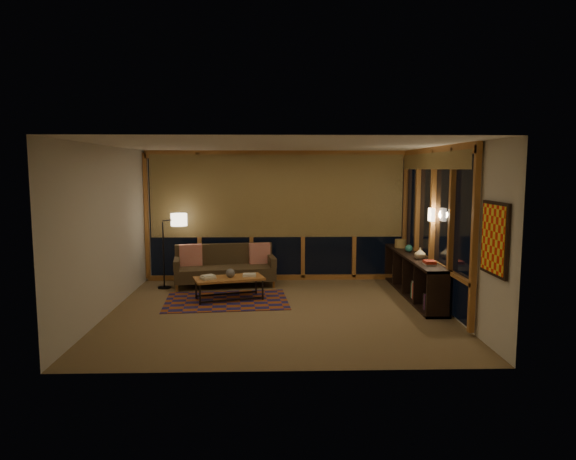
{
  "coord_description": "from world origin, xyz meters",
  "views": [
    {
      "loc": [
        -0.09,
        -8.2,
        2.33
      ],
      "look_at": [
        0.17,
        0.55,
        1.28
      ],
      "focal_mm": 32.0,
      "sensor_mm": 36.0,
      "label": 1
    }
  ],
  "objects_px": {
    "sofa": "(225,266)",
    "bookshelf": "(413,275)",
    "floor_lamp": "(163,251)",
    "coffee_table": "(229,288)"
  },
  "relations": [
    {
      "from": "sofa",
      "to": "bookshelf",
      "type": "height_order",
      "value": "sofa"
    },
    {
      "from": "floor_lamp",
      "to": "coffee_table",
      "type": "bearing_deg",
      "value": -67.88
    },
    {
      "from": "coffee_table",
      "to": "floor_lamp",
      "type": "distance_m",
      "value": 1.73
    },
    {
      "from": "sofa",
      "to": "bookshelf",
      "type": "bearing_deg",
      "value": -22.07
    },
    {
      "from": "floor_lamp",
      "to": "bookshelf",
      "type": "relative_size",
      "value": 0.48
    },
    {
      "from": "sofa",
      "to": "coffee_table",
      "type": "xyz_separation_m",
      "value": [
        0.17,
        -1.07,
        -0.2
      ]
    },
    {
      "from": "sofa",
      "to": "floor_lamp",
      "type": "height_order",
      "value": "floor_lamp"
    },
    {
      "from": "coffee_table",
      "to": "bookshelf",
      "type": "xyz_separation_m",
      "value": [
        3.37,
        0.2,
        0.17
      ]
    },
    {
      "from": "coffee_table",
      "to": "bookshelf",
      "type": "relative_size",
      "value": 0.4
    },
    {
      "from": "coffee_table",
      "to": "floor_lamp",
      "type": "relative_size",
      "value": 0.83
    }
  ]
}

